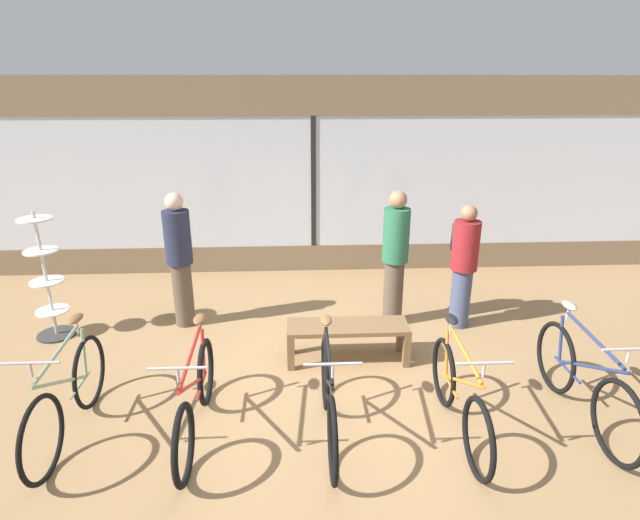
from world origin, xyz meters
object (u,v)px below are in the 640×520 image
Objects in this scene: bicycle_right at (459,397)px; customer_by_window at (464,262)px; accessory_rack at (48,286)px; customer_mid_floor at (180,257)px; bicycle_center at (328,399)px; bicycle_far_left at (68,397)px; display_bench at (348,331)px; customer_near_rack at (395,255)px; bicycle_far_right at (583,382)px; bicycle_left at (196,400)px.

customer_by_window is at bearing 72.10° from bicycle_right.
customer_mid_floor reaches higher than accessory_rack.
bicycle_center is 0.94× the size of customer_mid_floor.
customer_mid_floor reaches higher than bicycle_far_left.
customer_by_window is (1.89, 2.16, 0.50)m from bicycle_center.
customer_near_rack is (0.71, 0.94, 0.59)m from display_bench.
bicycle_far_left reaches higher than bicycle_right.
bicycle_far_left is 1.02× the size of bicycle_center.
accessory_rack is 1.00× the size of customer_by_window.
bicycle_far_right reaches higher than display_bench.
accessory_rack is at bearing 136.93° from bicycle_left.
bicycle_far_left is at bearing -154.47° from customer_by_window.
accessory_rack is at bearing 161.03° from bicycle_far_right.
customer_by_window is at bearing 27.70° from display_bench.
customer_near_rack is at bearing -1.95° from customer_mid_floor.
customer_mid_floor reaches higher than bicycle_far_right.
bicycle_center is at bearing -32.04° from accessory_rack.
bicycle_center is at bearing 179.07° from bicycle_right.
accessory_rack is 0.92× the size of customer_mid_floor.
bicycle_left is at bearing -75.78° from customer_mid_floor.
accessory_rack is 0.91× the size of customer_near_rack.
bicycle_left is 2.43m from customer_mid_floor.
bicycle_right is at bearing -2.32° from bicycle_left.
bicycle_far_right is (4.78, -0.01, 0.00)m from bicycle_far_left.
bicycle_far_left is 2.37m from customer_mid_floor.
accessory_rack is at bearing 117.40° from bicycle_far_left.
bicycle_far_right is at bearing 6.41° from bicycle_right.
bicycle_far_right reaches higher than bicycle_right.
bicycle_right is 0.94× the size of customer_mid_floor.
bicycle_far_right is 4.80m from customer_mid_floor.
customer_mid_floor is at bearing 104.22° from bicycle_left.
customer_by_window is at bearing 48.69° from bicycle_center.
bicycle_center is 2.91m from customer_by_window.
display_bench is at bearing 150.36° from bicycle_far_right.
customer_mid_floor is at bearing 141.28° from bicycle_right.
bicycle_center is 1.19m from bicycle_right.
bicycle_far_left is 1.23× the size of display_bench.
customer_near_rack is (1.02, 2.27, 0.57)m from bicycle_center.
customer_mid_floor is at bearing 75.67° from bicycle_far_left.
bicycle_right is 2.37m from customer_near_rack.
bicycle_right reaches higher than display_bench.
bicycle_far_left is at bearing -62.60° from accessory_rack.
bicycle_far_right is at bearing 0.66° from bicycle_left.
customer_mid_floor is at bearing 8.72° from accessory_rack.
bicycle_far_right is at bearing -75.31° from customer_by_window.
customer_by_window is at bearing 33.87° from bicycle_left.
bicycle_far_left is 2.26m from accessory_rack.
bicycle_right is 1.02× the size of customer_by_window.
customer_mid_floor reaches higher than bicycle_right.
bicycle_right is at bearing -56.75° from display_bench.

